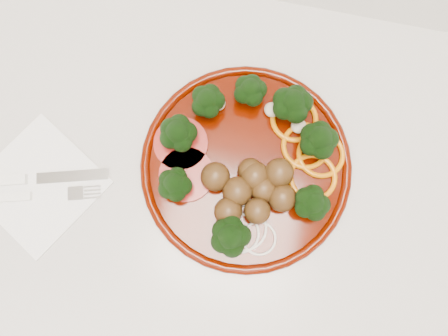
% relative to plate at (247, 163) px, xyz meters
% --- Properties ---
extents(counter, '(2.40, 0.60, 0.90)m').
position_rel_plate_xyz_m(counter, '(-0.22, -0.03, -0.47)').
color(counter, beige).
rests_on(counter, ground).
extents(plate, '(0.30, 0.30, 0.07)m').
position_rel_plate_xyz_m(plate, '(0.00, 0.00, 0.00)').
color(plate, '#400A00').
rests_on(plate, counter).
extents(napkin, '(0.21, 0.21, 0.00)m').
position_rel_plate_xyz_m(napkin, '(-0.29, -0.09, -0.02)').
color(napkin, white).
rests_on(napkin, counter).
extents(knife, '(0.19, 0.07, 0.01)m').
position_rel_plate_xyz_m(knife, '(-0.31, -0.09, -0.01)').
color(knife, silver).
rests_on(knife, napkin).
extents(fork, '(0.17, 0.06, 0.01)m').
position_rel_plate_xyz_m(fork, '(-0.31, -0.11, -0.01)').
color(fork, white).
rests_on(fork, napkin).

